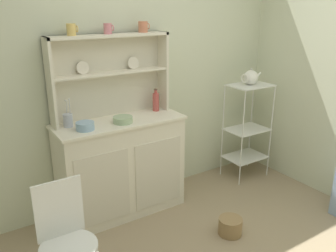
{
  "coord_description": "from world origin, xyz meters",
  "views": [
    {
      "loc": [
        -1.56,
        -1.36,
        1.88
      ],
      "look_at": [
        0.04,
        1.12,
        0.86
      ],
      "focal_mm": 38.11,
      "sensor_mm": 36.0,
      "label": 1
    }
  ],
  "objects_px": {
    "bakers_rack": "(247,123)",
    "cup_gold_0": "(72,30)",
    "porcelain_teapot": "(251,77)",
    "hutch_shelf_unit": "(109,70)",
    "jam_bottle": "(156,101)",
    "bowl_mixing_large": "(85,126)",
    "floor_basket": "(230,226)",
    "wire_chair": "(65,233)",
    "hutch_cabinet": "(121,166)",
    "utensil_jar": "(68,120)"
  },
  "relations": [
    {
      "from": "hutch_cabinet",
      "to": "porcelain_teapot",
      "type": "distance_m",
      "value": 1.65
    },
    {
      "from": "bakers_rack",
      "to": "utensil_jar",
      "type": "relative_size",
      "value": 4.44
    },
    {
      "from": "bakers_rack",
      "to": "wire_chair",
      "type": "xyz_separation_m",
      "value": [
        -2.28,
        -0.72,
        -0.11
      ]
    },
    {
      "from": "jam_bottle",
      "to": "utensil_jar",
      "type": "distance_m",
      "value": 0.86
    },
    {
      "from": "hutch_shelf_unit",
      "to": "jam_bottle",
      "type": "relative_size",
      "value": 5.03
    },
    {
      "from": "hutch_cabinet",
      "to": "cup_gold_0",
      "type": "xyz_separation_m",
      "value": [
        -0.32,
        0.12,
        1.22
      ]
    },
    {
      "from": "floor_basket",
      "to": "cup_gold_0",
      "type": "height_order",
      "value": "cup_gold_0"
    },
    {
      "from": "wire_chair",
      "to": "cup_gold_0",
      "type": "relative_size",
      "value": 9.05
    },
    {
      "from": "bakers_rack",
      "to": "jam_bottle",
      "type": "bearing_deg",
      "value": 171.48
    },
    {
      "from": "porcelain_teapot",
      "to": "bakers_rack",
      "type": "bearing_deg",
      "value": 0.0
    },
    {
      "from": "jam_bottle",
      "to": "porcelain_teapot",
      "type": "height_order",
      "value": "porcelain_teapot"
    },
    {
      "from": "hutch_shelf_unit",
      "to": "porcelain_teapot",
      "type": "bearing_deg",
      "value": -9.08
    },
    {
      "from": "cup_gold_0",
      "to": "bowl_mixing_large",
      "type": "xyz_separation_m",
      "value": [
        -0.02,
        -0.2,
        -0.75
      ]
    },
    {
      "from": "bowl_mixing_large",
      "to": "floor_basket",
      "type": "bearing_deg",
      "value": -38.71
    },
    {
      "from": "floor_basket",
      "to": "porcelain_teapot",
      "type": "xyz_separation_m",
      "value": [
        0.9,
        0.76,
        1.07
      ]
    },
    {
      "from": "cup_gold_0",
      "to": "porcelain_teapot",
      "type": "distance_m",
      "value": 1.91
    },
    {
      "from": "bakers_rack",
      "to": "floor_basket",
      "type": "distance_m",
      "value": 1.3
    },
    {
      "from": "cup_gold_0",
      "to": "utensil_jar",
      "type": "distance_m",
      "value": 0.73
    },
    {
      "from": "hutch_shelf_unit",
      "to": "utensil_jar",
      "type": "height_order",
      "value": "hutch_shelf_unit"
    },
    {
      "from": "bakers_rack",
      "to": "utensil_jar",
      "type": "xyz_separation_m",
      "value": [
        -1.93,
        0.15,
        0.34
      ]
    },
    {
      "from": "hutch_shelf_unit",
      "to": "bakers_rack",
      "type": "distance_m",
      "value": 1.68
    },
    {
      "from": "wire_chair",
      "to": "bakers_rack",
      "type": "bearing_deg",
      "value": 0.7
    },
    {
      "from": "hutch_cabinet",
      "to": "floor_basket",
      "type": "xyz_separation_m",
      "value": [
        0.61,
        -0.83,
        -0.39
      ]
    },
    {
      "from": "hutch_shelf_unit",
      "to": "floor_basket",
      "type": "xyz_separation_m",
      "value": [
        0.61,
        -1.0,
        -1.26
      ]
    },
    {
      "from": "floor_basket",
      "to": "cup_gold_0",
      "type": "xyz_separation_m",
      "value": [
        -0.93,
        0.95,
        1.61
      ]
    },
    {
      "from": "cup_gold_0",
      "to": "bowl_mixing_large",
      "type": "bearing_deg",
      "value": -95.78
    },
    {
      "from": "bakers_rack",
      "to": "jam_bottle",
      "type": "distance_m",
      "value": 1.15
    },
    {
      "from": "bakers_rack",
      "to": "wire_chair",
      "type": "height_order",
      "value": "bakers_rack"
    },
    {
      "from": "hutch_cabinet",
      "to": "wire_chair",
      "type": "height_order",
      "value": "hutch_cabinet"
    },
    {
      "from": "hutch_shelf_unit",
      "to": "porcelain_teapot",
      "type": "height_order",
      "value": "hutch_shelf_unit"
    },
    {
      "from": "bakers_rack",
      "to": "cup_gold_0",
      "type": "height_order",
      "value": "cup_gold_0"
    },
    {
      "from": "bowl_mixing_large",
      "to": "porcelain_teapot",
      "type": "distance_m",
      "value": 1.85
    },
    {
      "from": "hutch_cabinet",
      "to": "utensil_jar",
      "type": "xyz_separation_m",
      "value": [
        -0.43,
        0.08,
        0.5
      ]
    },
    {
      "from": "hutch_cabinet",
      "to": "porcelain_teapot",
      "type": "relative_size",
      "value": 4.69
    },
    {
      "from": "bowl_mixing_large",
      "to": "porcelain_teapot",
      "type": "bearing_deg",
      "value": -0.06
    },
    {
      "from": "bakers_rack",
      "to": "cup_gold_0",
      "type": "relative_size",
      "value": 11.31
    },
    {
      "from": "hutch_cabinet",
      "to": "bowl_mixing_large",
      "type": "distance_m",
      "value": 0.59
    },
    {
      "from": "bakers_rack",
      "to": "porcelain_teapot",
      "type": "distance_m",
      "value": 0.51
    },
    {
      "from": "porcelain_teapot",
      "to": "floor_basket",
      "type": "bearing_deg",
      "value": -139.84
    },
    {
      "from": "wire_chair",
      "to": "jam_bottle",
      "type": "distance_m",
      "value": 1.56
    },
    {
      "from": "bowl_mixing_large",
      "to": "utensil_jar",
      "type": "xyz_separation_m",
      "value": [
        -0.09,
        0.15,
        0.03
      ]
    },
    {
      "from": "floor_basket",
      "to": "utensil_jar",
      "type": "xyz_separation_m",
      "value": [
        -1.04,
        0.91,
        0.89
      ]
    },
    {
      "from": "hutch_shelf_unit",
      "to": "jam_bottle",
      "type": "xyz_separation_m",
      "value": [
        0.43,
        -0.08,
        -0.33
      ]
    },
    {
      "from": "wire_chair",
      "to": "bowl_mixing_large",
      "type": "xyz_separation_m",
      "value": [
        0.43,
        0.72,
        0.42
      ]
    },
    {
      "from": "bakers_rack",
      "to": "bowl_mixing_large",
      "type": "bearing_deg",
      "value": 179.94
    },
    {
      "from": "wire_chair",
      "to": "floor_basket",
      "type": "distance_m",
      "value": 1.45
    },
    {
      "from": "wire_chair",
      "to": "porcelain_teapot",
      "type": "relative_size",
      "value": 3.45
    },
    {
      "from": "wire_chair",
      "to": "utensil_jar",
      "type": "bearing_deg",
      "value": 51.61
    },
    {
      "from": "hutch_shelf_unit",
      "to": "wire_chair",
      "type": "height_order",
      "value": "hutch_shelf_unit"
    },
    {
      "from": "wire_chair",
      "to": "floor_basket",
      "type": "relative_size",
      "value": 4.17
    }
  ]
}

